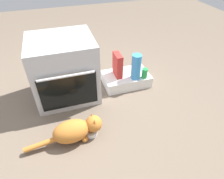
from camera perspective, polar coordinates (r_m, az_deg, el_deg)
name	(u,v)px	position (r m, az deg, el deg)	size (l,w,h in m)	color
ground	(72,124)	(1.98, -11.54, -9.87)	(8.00, 8.00, 0.00)	#6B5B4C
oven	(64,69)	(2.14, -13.80, 5.85)	(0.65, 0.63, 0.68)	#B7BABF
pantry_cabinet	(126,79)	(2.40, 4.13, 3.13)	(0.55, 0.35, 0.14)	white
food_bowl	(91,132)	(1.85, -6.26, -12.32)	(0.12, 0.12, 0.07)	white
cat	(76,130)	(1.77, -10.61, -11.58)	(0.69, 0.23, 0.22)	#C6752D
cereal_box	(118,65)	(2.26, 1.67, 7.18)	(0.07, 0.18, 0.28)	#B72D28
soda_can	(145,73)	(2.29, 9.55, 4.70)	(0.07, 0.07, 0.12)	green
water_bottle	(136,67)	(2.23, 7.10, 6.61)	(0.11, 0.11, 0.30)	#388CD1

